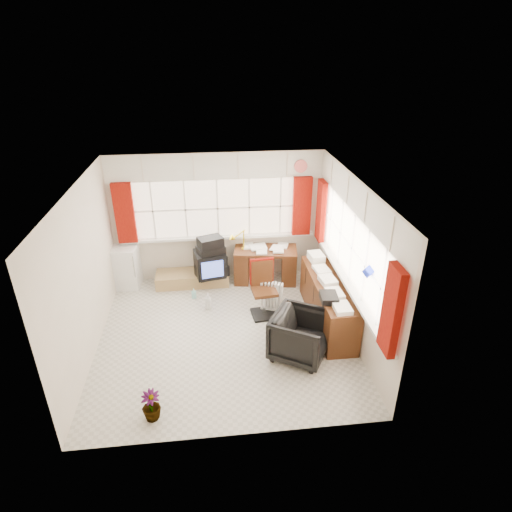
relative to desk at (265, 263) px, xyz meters
The scene contains 20 objects.
ground 1.94m from the desk, 117.65° to the right, with size 4.00×4.00×0.00m, color beige.
room_walls 2.20m from the desk, 117.65° to the right, with size 4.00×4.00×4.00m.
window_back 1.08m from the desk, 163.47° to the left, with size 3.70×0.12×3.60m.
window_right 2.07m from the desk, 57.72° to the right, with size 0.12×3.70×3.60m.
curtains 1.31m from the desk, 86.69° to the right, with size 3.83×3.83×1.15m.
overhead_cabinets 1.99m from the desk, 82.00° to the right, with size 3.98×3.98×0.48m.
desk is the anchor object (origin of this frame).
desk_lamp 0.72m from the desk, behind, with size 0.15×0.12×0.41m.
task_chair 1.12m from the desk, 100.04° to the right, with size 0.46×0.48×1.00m.
office_chair 2.33m from the desk, 84.81° to the right, with size 0.78×0.80×0.73m, color black.
radiator 1.08m from the desk, 91.39° to the right, with size 0.40×0.28×0.56m.
credenza 1.71m from the desk, 60.25° to the right, with size 0.50×2.00×0.85m.
file_tray 2.17m from the desk, 71.11° to the right, with size 0.25×0.32×0.11m, color black.
tv_bench 1.46m from the desk, behind, with size 1.40×0.50×0.25m, color #A88754.
crt_tv 1.09m from the desk, behind, with size 0.62×0.59×0.49m.
hifi_stack 1.08m from the desk, behind, with size 0.68×0.55×0.80m.
mini_fridge 2.68m from the desk, behind, with size 0.53×0.53×0.82m.
spray_bottle_a 1.46m from the desk, 142.23° to the right, with size 0.12×0.12×0.31m, color silver.
spray_bottle_b 1.51m from the desk, 160.73° to the right, with size 0.08×0.09×0.19m, color #90D8D0.
flower_vase 3.80m from the desk, 119.68° to the right, with size 0.24×0.24×0.42m, color black.
Camera 1 is at (-0.15, -5.65, 4.26)m, focal length 30.00 mm.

